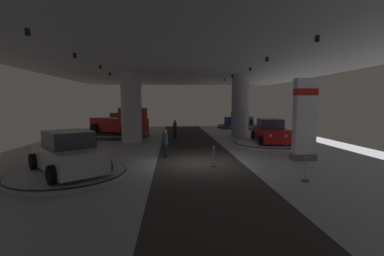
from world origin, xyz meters
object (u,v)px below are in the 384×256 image
Objects in this scene: display_platform_deep_right at (239,126)px; visitor_walking_near at (175,128)px; display_car_mid_right at (270,132)px; display_platform_deep_left at (122,128)px; display_platform_mid_right at (270,144)px; visitor_walking_far at (165,142)px; pickup_truck_far_left at (121,123)px; display_platform_near_left at (69,174)px; display_car_deep_left at (121,121)px; brand_sign_pylon at (305,118)px; column_left at (131,107)px; display_car_near_left at (68,154)px; display_platform_far_left at (119,135)px; column_right at (240,107)px; display_car_deep_right at (240,119)px.

visitor_walking_near is at bearing -130.95° from display_platform_deep_right.
display_platform_deep_left is at bearing 134.61° from display_car_mid_right.
visitor_walking_far reaches higher than display_platform_mid_right.
pickup_truck_far_left is 13.11m from display_car_mid_right.
display_platform_near_left is at bearing -110.97° from visitor_walking_near.
display_car_deep_left is 1.03× the size of display_car_mid_right.
column_left is at bearing 144.10° from brand_sign_pylon.
display_car_near_left is 13.32m from pickup_truck_far_left.
display_platform_far_left is 3.57× the size of visitor_walking_far.
display_platform_deep_right is at bearing 75.57° from column_right.
brand_sign_pylon is at bearing -54.03° from visitor_walking_near.
display_platform_near_left is at bearing -167.61° from brand_sign_pylon.
display_platform_far_left is (-11.95, 10.97, -2.06)m from brand_sign_pylon.
display_car_deep_right reaches higher than visitor_walking_near.
display_platform_far_left is at bearing 173.30° from column_right.
visitor_walking_near is (-6.82, 9.39, -1.35)m from brand_sign_pylon.
display_car_deep_right is at bearing 46.52° from display_platform_deep_right.
pickup_truck_far_left is 3.51× the size of visitor_walking_far.
display_platform_far_left is at bearing 146.52° from pickup_truck_far_left.
display_car_deep_left reaches higher than visitor_walking_far.
display_car_mid_right is (-1.39, -13.97, -0.10)m from display_car_deep_right.
column_left is at bearing -135.50° from display_platform_deep_right.
brand_sign_pylon reaches higher than visitor_walking_far.
brand_sign_pylon is 2.75× the size of visitor_walking_far.
column_left is at bearing 114.04° from visitor_walking_far.
display_platform_deep_left is 1.29× the size of display_car_deep_left.
column_right is at bearing -35.13° from display_platform_deep_left.
display_platform_far_left is at bearing -81.36° from display_platform_deep_left.
brand_sign_pylon reaches higher than display_car_deep_right.
display_platform_deep_right is at bearing -133.48° from display_car_deep_right.
visitor_walking_far is at bearing -71.85° from display_platform_deep_left.
display_platform_mid_right is (-1.40, -14.00, -0.97)m from display_car_deep_right.
column_left is 10.32m from display_platform_near_left.
display_car_near_left reaches higher than visitor_walking_far.
brand_sign_pylon is 7.68m from visitor_walking_far.
column_left reaches higher than display_car_deep_left.
display_car_deep_right is 2.70× the size of visitor_walking_far.
visitor_walking_far reaches higher than display_platform_far_left.
display_car_mid_right is 8.18m from visitor_walking_near.
display_platform_deep_left is at bearing 98.64° from display_platform_far_left.
brand_sign_pylon reaches higher than display_car_deep_left.
display_car_deep_right is 24.96m from display_platform_near_left.
display_car_deep_right reaches higher than display_platform_near_left.
column_right is at bearing -104.43° from display_platform_deep_right.
display_car_deep_right reaches higher than display_platform_deep_right.
display_platform_deep_right is (14.48, 0.68, -0.82)m from display_car_deep_left.
display_platform_deep_right is (2.37, 9.20, -2.56)m from column_right.
pickup_truck_far_left is at bearing -79.37° from display_car_deep_left.
display_car_mid_right is at bearing -45.36° from display_car_deep_left.
display_car_deep_left is 18.69m from display_platform_mid_right.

